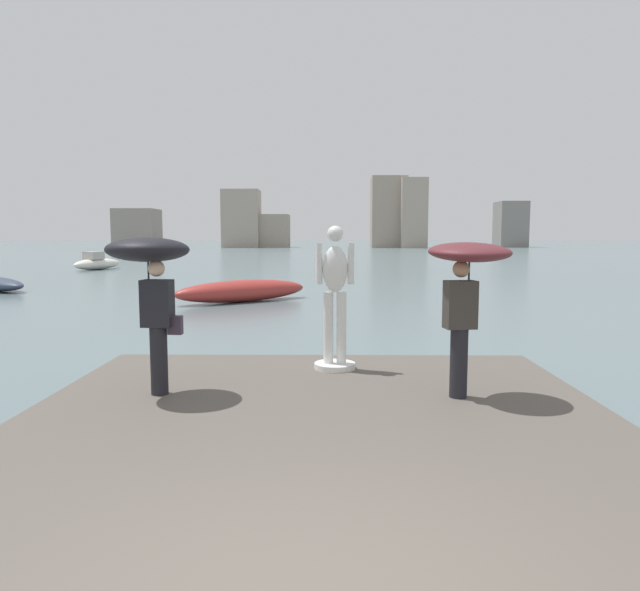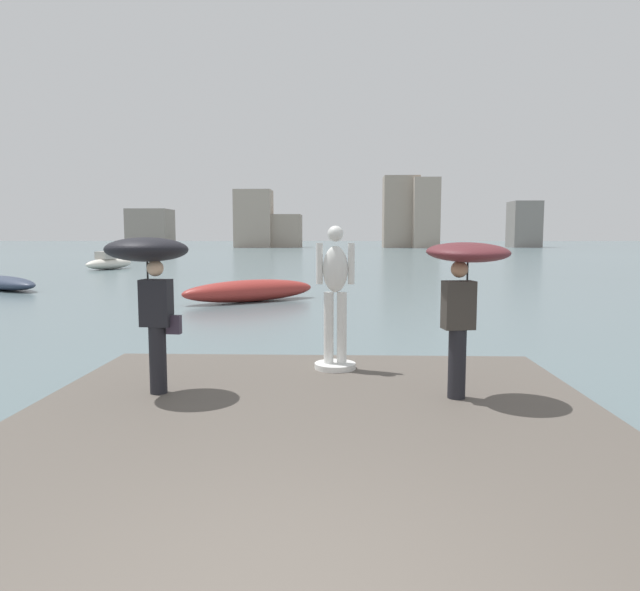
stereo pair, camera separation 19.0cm
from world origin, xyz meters
TOP-DOWN VIEW (x-y plane):
  - ground_plane at (0.00, 40.00)m, footprint 400.00×400.00m
  - pier at (0.00, 1.90)m, footprint 6.87×9.79m
  - statue_white_figure at (0.23, 5.81)m, footprint 0.63×0.63m
  - onlooker_left at (-2.14, 4.39)m, footprint 1.12×1.13m
  - onlooker_right at (1.84, 4.29)m, footprint 1.17×1.18m
  - boat_near at (-3.01, 18.08)m, footprint 4.97×4.12m
  - boat_mid at (-14.88, 22.32)m, footprint 5.23×4.31m
  - boat_leftward at (-16.24, 37.62)m, footprint 2.67×4.57m
  - distant_skyline at (-0.17, 110.60)m, footprint 80.02×14.09m

SIDE VIEW (x-z plane):
  - ground_plane at x=0.00m, z-range 0.00..0.00m
  - pier at x=0.00m, z-range 0.00..0.40m
  - boat_mid at x=-14.88m, z-range 0.00..0.62m
  - boat_near at x=-3.01m, z-range 0.00..0.80m
  - boat_leftward at x=-16.24m, z-range -0.17..1.11m
  - statue_white_figure at x=0.23m, z-range 0.36..2.54m
  - onlooker_right at x=1.84m, z-range 0.97..2.95m
  - onlooker_left at x=-2.14m, z-range 1.01..3.04m
  - distant_skyline at x=-0.17m, z-range -1.54..12.26m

